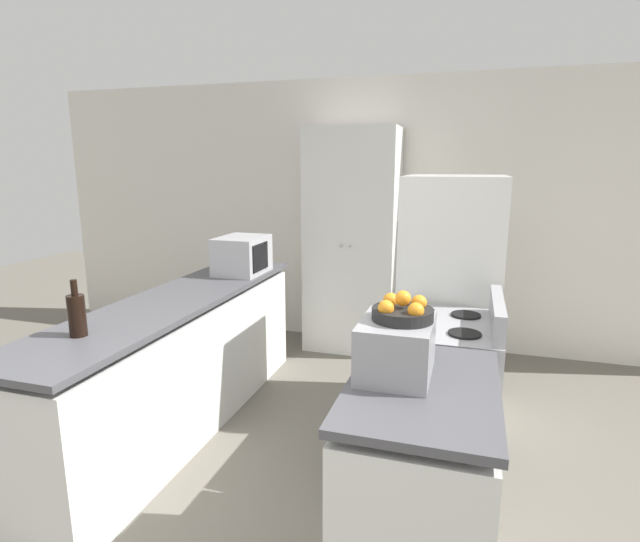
{
  "coord_description": "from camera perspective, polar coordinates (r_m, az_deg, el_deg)",
  "views": [
    {
      "loc": [
        1.01,
        -1.35,
        1.79
      ],
      "look_at": [
        0.0,
        1.94,
        1.05
      ],
      "focal_mm": 28.0,
      "sensor_mm": 36.0,
      "label": 1
    }
  ],
  "objects": [
    {
      "name": "microwave",
      "position": [
        4.08,
        -8.88,
        1.81
      ],
      "size": [
        0.35,
        0.45,
        0.3
      ],
      "color": "#B2B2B7",
      "rests_on": "counter_left"
    },
    {
      "name": "counter_right",
      "position": [
        2.34,
        11.16,
        -23.16
      ],
      "size": [
        0.6,
        0.92,
        0.92
      ],
      "color": "silver",
      "rests_on": "ground_plane"
    },
    {
      "name": "refrigerator",
      "position": [
        3.64,
        14.58,
        -3.12
      ],
      "size": [
        0.69,
        0.73,
        1.71
      ],
      "color": "white",
      "rests_on": "ground_plane"
    },
    {
      "name": "toaster_oven",
      "position": [
        2.14,
        8.66,
        -8.62
      ],
      "size": [
        0.3,
        0.39,
        0.24
      ],
      "color": "#939399",
      "rests_on": "counter_right"
    },
    {
      "name": "counter_left",
      "position": [
        3.6,
        -15.88,
        -10.29
      ],
      "size": [
        0.6,
        2.65,
        0.92
      ],
      "color": "silver",
      "rests_on": "ground_plane"
    },
    {
      "name": "fruit_bowl",
      "position": [
        2.09,
        9.43,
        -4.53
      ],
      "size": [
        0.26,
        0.26,
        0.13
      ],
      "color": "black",
      "rests_on": "toaster_oven"
    },
    {
      "name": "stove",
      "position": [
        3.06,
        13.3,
        -13.84
      ],
      "size": [
        0.66,
        0.71,
        1.08
      ],
      "color": "#9E9EA3",
      "rests_on": "ground_plane"
    },
    {
      "name": "pantry_cabinet",
      "position": [
        4.79,
        3.67,
        3.35
      ],
      "size": [
        0.85,
        0.52,
        2.12
      ],
      "color": "silver",
      "rests_on": "ground_plane"
    },
    {
      "name": "wall_back",
      "position": [
        5.03,
        5.43,
        6.49
      ],
      "size": [
        7.0,
        0.06,
        2.6
      ],
      "color": "silver",
      "rests_on": "ground_plane"
    },
    {
      "name": "wine_bottle",
      "position": [
        2.85,
        -26.03,
        -4.47
      ],
      "size": [
        0.09,
        0.09,
        0.3
      ],
      "color": "black",
      "rests_on": "counter_left"
    }
  ]
}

